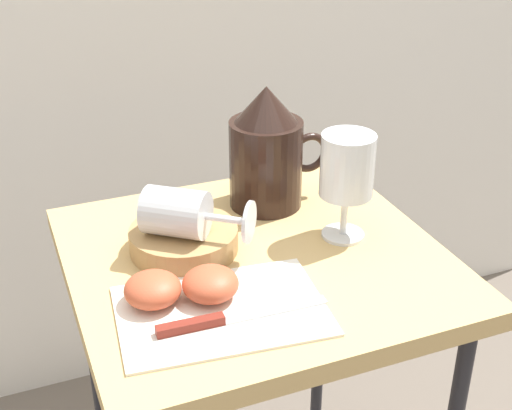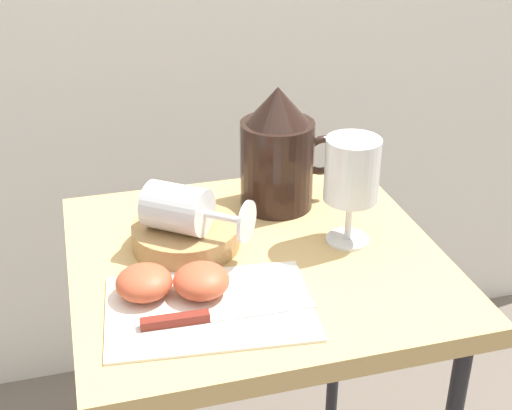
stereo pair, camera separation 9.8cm
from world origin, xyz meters
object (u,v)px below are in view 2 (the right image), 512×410
pitcher (278,159)px  knife (203,317)px  basket_tray (186,235)px  apple_half_right (201,281)px  wine_glass_tipped_near (181,209)px  apple_half_left (144,282)px  wine_glass_upright (351,174)px  table (256,297)px

pitcher → knife: 0.34m
basket_tray → apple_half_right: bearing=-91.6°
pitcher → wine_glass_tipped_near: size_ratio=1.24×
apple_half_right → knife: 0.06m
pitcher → apple_half_right: 0.28m
pitcher → apple_half_left: pitcher is taller
apple_half_left → wine_glass_upright: bearing=12.8°
pitcher → wine_glass_upright: pitcher is taller
pitcher → wine_glass_tipped_near: 0.20m
pitcher → knife: bearing=-122.8°
wine_glass_tipped_near → pitcher: bearing=30.9°
basket_tray → wine_glass_upright: bearing=-11.3°
pitcher → apple_half_left: (-0.24, -0.21, -0.06)m
apple_half_left → knife: size_ratio=0.33×
wine_glass_upright → knife: (-0.25, -0.14, -0.10)m
wine_glass_tipped_near → apple_half_left: wine_glass_tipped_near is taller
pitcher → apple_half_left: 0.32m
wine_glass_upright → wine_glass_tipped_near: (-0.24, 0.03, -0.04)m
apple_half_left → knife: (0.06, -0.07, -0.02)m
table → apple_half_right: (-0.10, -0.08, 0.10)m
table → knife: bearing=-127.4°
wine_glass_upright → wine_glass_tipped_near: wine_glass_upright is taller
knife → basket_tray: bearing=86.0°
pitcher → apple_half_left: size_ratio=2.71×
wine_glass_tipped_near → apple_half_right: wine_glass_tipped_near is taller
table → pitcher: bearing=62.1°
table → pitcher: size_ratio=3.59×
table → wine_glass_upright: 0.23m
basket_tray → apple_half_right: size_ratio=2.13×
apple_half_right → wine_glass_upright: bearing=19.9°
wine_glass_upright → apple_half_left: wine_glass_upright is taller
table → apple_half_left: size_ratio=9.75×
table → knife: (-0.11, -0.14, 0.08)m
wine_glass_upright → wine_glass_tipped_near: bearing=172.4°
table → apple_half_left: 0.21m
basket_tray → apple_half_right: apple_half_right is taller
apple_half_left → table: bearing=21.5°
apple_half_left → apple_half_right: bearing=-12.2°
wine_glass_upright → knife: wine_glass_upright is taller
wine_glass_upright → wine_glass_tipped_near: 0.25m
table → apple_half_left: bearing=-158.5°
apple_half_right → basket_tray: bearing=88.4°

